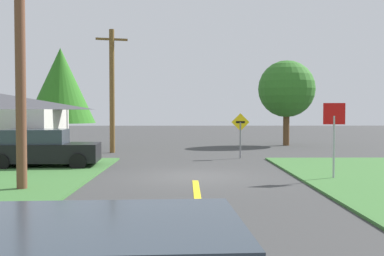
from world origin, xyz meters
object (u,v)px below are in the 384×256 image
(parked_car_near_building, at_px, (43,149))
(utility_pole_mid, at_px, (112,89))
(direction_sign, at_px, (240,130))
(utility_pole_near, at_px, (20,60))
(oak_tree_left, at_px, (287,89))
(stop_sign, at_px, (334,126))
(pine_tree_center, at_px, (61,86))

(parked_car_near_building, bearing_deg, utility_pole_mid, 72.24)
(utility_pole_mid, height_order, direction_sign, utility_pole_mid)
(utility_pole_near, distance_m, oak_tree_left, 21.76)
(stop_sign, relative_size, oak_tree_left, 0.45)
(utility_pole_mid, distance_m, oak_tree_left, 12.50)
(oak_tree_left, relative_size, pine_tree_center, 0.91)
(oak_tree_left, bearing_deg, pine_tree_center, -172.12)
(parked_car_near_building, relative_size, direction_sign, 2.00)
(direction_sign, xyz_separation_m, pine_tree_center, (-10.84, 6.72, 2.62))
(oak_tree_left, bearing_deg, direction_sign, -115.71)
(stop_sign, bearing_deg, utility_pole_mid, -41.33)
(stop_sign, relative_size, pine_tree_center, 0.41)
(direction_sign, relative_size, pine_tree_center, 0.35)
(direction_sign, bearing_deg, utility_pole_near, -128.90)
(utility_pole_near, distance_m, utility_pole_mid, 12.77)
(stop_sign, relative_size, direction_sign, 1.17)
(utility_pole_mid, bearing_deg, direction_sign, -25.36)
(utility_pole_near, relative_size, utility_pole_mid, 1.07)
(stop_sign, bearing_deg, utility_pole_near, 19.25)
(utility_pole_mid, xyz_separation_m, direction_sign, (6.98, -3.31, -2.23))
(parked_car_near_building, relative_size, oak_tree_left, 0.77)
(stop_sign, distance_m, oak_tree_left, 16.40)
(stop_sign, xyz_separation_m, pine_tree_center, (-13.20, 14.07, 2.16))
(utility_pole_mid, xyz_separation_m, pine_tree_center, (-3.86, 3.41, 0.39))
(utility_pole_near, height_order, direction_sign, utility_pole_near)
(utility_pole_near, relative_size, direction_sign, 3.30)
(utility_pole_near, xyz_separation_m, utility_pole_mid, (0.64, 12.75, -0.24))
(parked_car_near_building, distance_m, utility_pole_mid, 7.80)
(parked_car_near_building, height_order, pine_tree_center, pine_tree_center)
(direction_sign, bearing_deg, stop_sign, -72.15)
(parked_car_near_building, height_order, oak_tree_left, oak_tree_left)
(utility_pole_mid, distance_m, direction_sign, 8.04)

